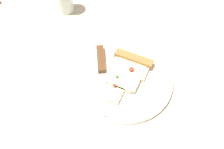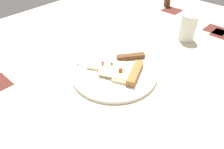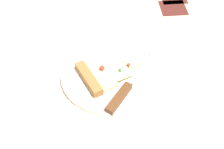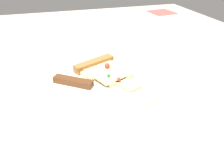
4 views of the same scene
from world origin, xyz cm
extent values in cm
cube|color=#C6B293|center=(0.00, 0.00, -1.50)|extent=(153.76, 153.76, 3.00)
cube|color=#4C1E19|center=(-39.29, 29.61, -0.10)|extent=(9.00, 9.00, 0.20)
cylinder|color=white|center=(-9.67, 5.53, 0.62)|extent=(28.18, 28.18, 1.25)
cube|color=beige|center=(-8.07, 1.87, 1.75)|extent=(12.48, 9.91, 1.00)
cube|color=beige|center=(-10.27, 6.91, 1.75)|extent=(8.84, 8.02, 1.00)
cube|color=beige|center=(-12.28, 11.49, 1.75)|extent=(5.38, 6.21, 1.00)
cube|color=#EDD88C|center=(-9.27, 4.62, 2.40)|extent=(12.44, 12.85, 0.30)
cube|color=#9E6633|center=(-6.86, -0.88, 2.35)|extent=(12.04, 7.19, 2.20)
sphere|color=red|center=(-9.58, 2.84, 3.24)|extent=(1.39, 1.39, 1.39)
sphere|color=red|center=(-10.37, 10.14, 3.02)|extent=(0.94, 0.94, 0.94)
sphere|color=#2D7A38|center=(-8.62, 7.63, 2.97)|extent=(0.84, 0.84, 0.84)
cube|color=silver|center=(-9.91, 13.60, 1.40)|extent=(10.83, 8.76, 0.30)
cone|color=silver|center=(-14.72, 17.18, 1.40)|extent=(2.80, 2.80, 2.00)
cube|color=#593319|center=(-0.27, 6.45, 2.05)|extent=(9.34, 7.73, 1.60)
camera|label=1|loc=(-35.83, 33.55, 57.08)|focal=37.13mm
camera|label=2|loc=(-52.83, -33.70, 45.18)|focal=35.58mm
camera|label=3|loc=(44.75, 0.75, 60.41)|focal=47.16mm
camera|label=4|loc=(4.18, 53.07, 29.44)|focal=35.47mm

